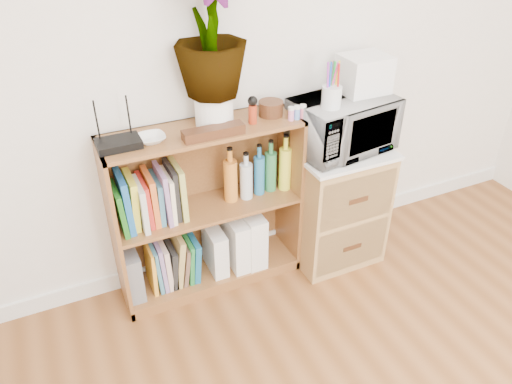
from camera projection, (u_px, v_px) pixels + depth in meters
skirting_board at (256, 241)px, 3.11m from camera, size 4.00×0.02×0.10m
bookshelf at (207, 210)px, 2.65m from camera, size 1.00×0.30×0.95m
wicker_unit at (333, 204)px, 2.92m from camera, size 0.50×0.45×0.70m
microwave at (343, 124)px, 2.64m from camera, size 0.56×0.42×0.29m
pen_cup at (331, 97)px, 2.44m from camera, size 0.10×0.10×0.11m
small_appliance at (364, 74)px, 2.59m from camera, size 0.24×0.20×0.19m
router at (119, 143)px, 2.22m from camera, size 0.19×0.13×0.04m
white_bowl at (151, 139)px, 2.27m from camera, size 0.13×0.13×0.03m
plant_pot at (214, 110)px, 2.39m from camera, size 0.18×0.18×0.16m
potted_plant at (210, 29)px, 2.18m from camera, size 0.34×0.34×0.60m
trinket_box at (214, 132)px, 2.31m from camera, size 0.29×0.07×0.05m
kokeshi_doll at (253, 114)px, 2.42m from camera, size 0.04×0.04×0.09m
wooden_bowl at (271, 108)px, 2.51m from camera, size 0.12×0.12×0.07m
paint_jars at (297, 113)px, 2.47m from camera, size 0.12×0.04×0.06m
file_box at (131, 272)px, 2.64m from camera, size 0.08×0.22×0.28m
magazine_holder_left at (215, 250)px, 2.80m from camera, size 0.08×0.21×0.27m
magazine_holder_mid at (236, 241)px, 2.83m from camera, size 0.10×0.25×0.31m
magazine_holder_right at (250, 236)px, 2.86m from camera, size 0.10×0.26×0.33m
cookbooks at (150, 198)px, 2.46m from camera, size 0.34×0.20×0.29m
liquor_bottles at (258, 171)px, 2.66m from camera, size 0.38×0.07×0.32m
lower_books at (172, 261)px, 2.72m from camera, size 0.28×0.19×0.30m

